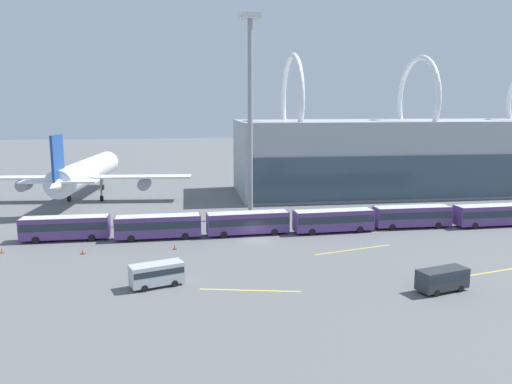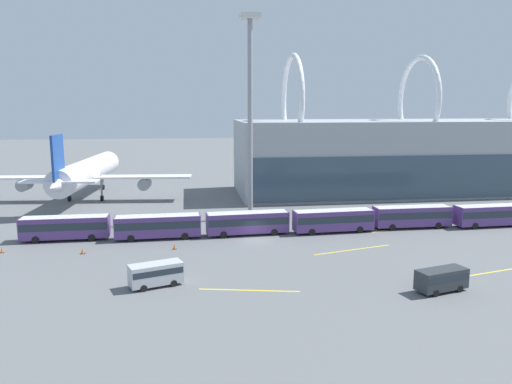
{
  "view_description": "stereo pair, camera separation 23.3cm",
  "coord_description": "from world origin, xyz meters",
  "px_view_note": "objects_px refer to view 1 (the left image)",
  "views": [
    {
      "loc": [
        -9.48,
        -66.24,
        18.41
      ],
      "look_at": [
        2.21,
        15.63,
        4.0
      ],
      "focal_mm": 35.0,
      "sensor_mm": 36.0,
      "label": 1
    },
    {
      "loc": [
        -9.25,
        -66.27,
        18.41
      ],
      "look_at": [
        2.21,
        15.63,
        4.0
      ],
      "focal_mm": 35.0,
      "sensor_mm": 36.0,
      "label": 2
    }
  ],
  "objects_px": {
    "service_van_foreground": "(157,273)",
    "traffic_cone_0": "(83,251)",
    "shuttle_bus_0": "(65,226)",
    "traffic_cone_2": "(2,250)",
    "airliner_at_gate_far": "(364,165)",
    "floodlight_mast": "(250,93)",
    "shuttle_bus_5": "(492,214)",
    "shuttle_bus_3": "(333,219)",
    "traffic_cone_1": "(175,247)",
    "shuttle_bus_1": "(158,225)",
    "airliner_at_gate_near": "(85,173)",
    "shuttle_bus_2": "(248,222)",
    "service_van_crossing": "(442,278)",
    "shuttle_bus_4": "(412,215)"
  },
  "relations": [
    {
      "from": "shuttle_bus_3",
      "to": "traffic_cone_2",
      "type": "bearing_deg",
      "value": -177.57
    },
    {
      "from": "floodlight_mast",
      "to": "service_van_crossing",
      "type": "bearing_deg",
      "value": -67.13
    },
    {
      "from": "shuttle_bus_0",
      "to": "traffic_cone_1",
      "type": "bearing_deg",
      "value": -24.53
    },
    {
      "from": "shuttle_bus_2",
      "to": "service_van_crossing",
      "type": "distance_m",
      "value": 29.73
    },
    {
      "from": "shuttle_bus_1",
      "to": "service_van_foreground",
      "type": "height_order",
      "value": "shuttle_bus_1"
    },
    {
      "from": "shuttle_bus_5",
      "to": "traffic_cone_1",
      "type": "height_order",
      "value": "shuttle_bus_5"
    },
    {
      "from": "shuttle_bus_3",
      "to": "traffic_cone_1",
      "type": "height_order",
      "value": "shuttle_bus_3"
    },
    {
      "from": "shuttle_bus_3",
      "to": "service_van_foreground",
      "type": "distance_m",
      "value": 31.01
    },
    {
      "from": "service_van_crossing",
      "to": "shuttle_bus_2",
      "type": "bearing_deg",
      "value": -71.42
    },
    {
      "from": "shuttle_bus_1",
      "to": "floodlight_mast",
      "type": "relative_size",
      "value": 0.37
    },
    {
      "from": "shuttle_bus_2",
      "to": "service_van_crossing",
      "type": "relative_size",
      "value": 2.11
    },
    {
      "from": "airliner_at_gate_far",
      "to": "traffic_cone_2",
      "type": "bearing_deg",
      "value": 119.2
    },
    {
      "from": "shuttle_bus_3",
      "to": "airliner_at_gate_near",
      "type": "bearing_deg",
      "value": 139.75
    },
    {
      "from": "shuttle_bus_1",
      "to": "airliner_at_gate_far",
      "type": "bearing_deg",
      "value": 39.53
    },
    {
      "from": "floodlight_mast",
      "to": "shuttle_bus_5",
      "type": "bearing_deg",
      "value": -16.25
    },
    {
      "from": "shuttle_bus_2",
      "to": "traffic_cone_2",
      "type": "relative_size",
      "value": 16.72
    },
    {
      "from": "shuttle_bus_4",
      "to": "shuttle_bus_5",
      "type": "bearing_deg",
      "value": -4.15
    },
    {
      "from": "airliner_at_gate_near",
      "to": "shuttle_bus_5",
      "type": "distance_m",
      "value": 72.82
    },
    {
      "from": "traffic_cone_2",
      "to": "airliner_at_gate_far",
      "type": "bearing_deg",
      "value": 34.22
    },
    {
      "from": "shuttle_bus_0",
      "to": "service_van_foreground",
      "type": "relative_size",
      "value": 2.05
    },
    {
      "from": "shuttle_bus_0",
      "to": "traffic_cone_1",
      "type": "height_order",
      "value": "shuttle_bus_0"
    },
    {
      "from": "service_van_crossing",
      "to": "traffic_cone_0",
      "type": "height_order",
      "value": "service_van_crossing"
    },
    {
      "from": "airliner_at_gate_far",
      "to": "service_van_crossing",
      "type": "height_order",
      "value": "airliner_at_gate_far"
    },
    {
      "from": "service_van_foreground",
      "to": "traffic_cone_0",
      "type": "xyz_separation_m",
      "value": [
        -9.81,
        12.89,
        -1.09
      ]
    },
    {
      "from": "shuttle_bus_0",
      "to": "service_van_foreground",
      "type": "bearing_deg",
      "value": -56.8
    },
    {
      "from": "shuttle_bus_4",
      "to": "traffic_cone_2",
      "type": "height_order",
      "value": "shuttle_bus_4"
    },
    {
      "from": "traffic_cone_1",
      "to": "service_van_crossing",
      "type": "bearing_deg",
      "value": -34.95
    },
    {
      "from": "service_van_crossing",
      "to": "floodlight_mast",
      "type": "relative_size",
      "value": 0.18
    },
    {
      "from": "traffic_cone_2",
      "to": "shuttle_bus_2",
      "type": "bearing_deg",
      "value": 8.16
    },
    {
      "from": "traffic_cone_1",
      "to": "traffic_cone_2",
      "type": "relative_size",
      "value": 1.0
    },
    {
      "from": "airliner_at_gate_near",
      "to": "traffic_cone_0",
      "type": "distance_m",
      "value": 37.83
    },
    {
      "from": "shuttle_bus_3",
      "to": "shuttle_bus_4",
      "type": "bearing_deg",
      "value": 1.23
    },
    {
      "from": "service_van_foreground",
      "to": "service_van_crossing",
      "type": "relative_size",
      "value": 1.02
    },
    {
      "from": "shuttle_bus_2",
      "to": "shuttle_bus_5",
      "type": "height_order",
      "value": "same"
    },
    {
      "from": "shuttle_bus_4",
      "to": "service_van_foreground",
      "type": "xyz_separation_m",
      "value": [
        -37.14,
        -19.95,
        -0.52
      ]
    },
    {
      "from": "shuttle_bus_1",
      "to": "service_van_crossing",
      "type": "distance_m",
      "value": 37.99
    },
    {
      "from": "shuttle_bus_4",
      "to": "traffic_cone_2",
      "type": "xyz_separation_m",
      "value": [
        -57.17,
        -5.24,
        -1.59
      ]
    },
    {
      "from": "airliner_at_gate_near",
      "to": "traffic_cone_1",
      "type": "relative_size",
      "value": 57.6
    },
    {
      "from": "shuttle_bus_5",
      "to": "service_van_crossing",
      "type": "relative_size",
      "value": 2.1
    },
    {
      "from": "shuttle_bus_3",
      "to": "shuttle_bus_5",
      "type": "height_order",
      "value": "same"
    },
    {
      "from": "shuttle_bus_0",
      "to": "traffic_cone_1",
      "type": "distance_m",
      "value": 16.46
    },
    {
      "from": "shuttle_bus_0",
      "to": "shuttle_bus_1",
      "type": "xyz_separation_m",
      "value": [
        12.63,
        -1.01,
        0.0
      ]
    },
    {
      "from": "shuttle_bus_1",
      "to": "shuttle_bus_3",
      "type": "xyz_separation_m",
      "value": [
        25.27,
        0.08,
        0.0
      ]
    },
    {
      "from": "shuttle_bus_0",
      "to": "shuttle_bus_5",
      "type": "xyz_separation_m",
      "value": [
        63.17,
        -0.83,
        0.0
      ]
    },
    {
      "from": "airliner_at_gate_far",
      "to": "shuttle_bus_3",
      "type": "relative_size",
      "value": 3.04
    },
    {
      "from": "shuttle_bus_1",
      "to": "traffic_cone_1",
      "type": "bearing_deg",
      "value": -69.1
    },
    {
      "from": "shuttle_bus_0",
      "to": "traffic_cone_1",
      "type": "relative_size",
      "value": 16.52
    },
    {
      "from": "service_van_foreground",
      "to": "traffic_cone_0",
      "type": "relative_size",
      "value": 8.56
    },
    {
      "from": "shuttle_bus_1",
      "to": "service_van_foreground",
      "type": "bearing_deg",
      "value": -89.57
    },
    {
      "from": "floodlight_mast",
      "to": "traffic_cone_2",
      "type": "distance_m",
      "value": 41.85
    }
  ]
}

